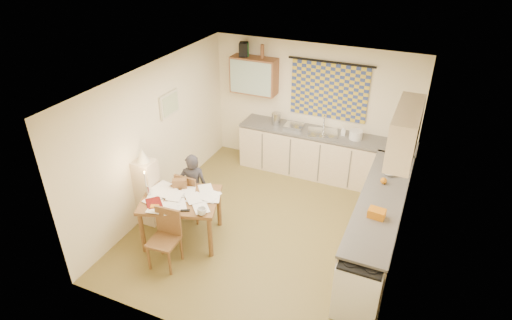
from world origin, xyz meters
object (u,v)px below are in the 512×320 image
at_px(counter_right, 378,223).
at_px(stove, 359,285).
at_px(shelf_stand, 148,192).
at_px(counter_back, 323,155).
at_px(chair_far, 193,203).
at_px(person, 194,187).
at_px(dining_table, 182,218).

xyz_separation_m(counter_right, stove, (0.00, -1.33, -0.02)).
bearing_deg(shelf_stand, stove, -8.05).
bearing_deg(counter_back, stove, -66.48).
relative_size(counter_back, stove, 3.83).
xyz_separation_m(chair_far, person, (0.04, -0.00, 0.33)).
bearing_deg(counter_right, dining_table, -160.61).
distance_m(stove, chair_far, 3.08).
height_order(counter_right, stove, counter_right).
relative_size(counter_back, chair_far, 3.76).
bearing_deg(counter_right, shelf_stand, -166.81).
bearing_deg(counter_back, dining_table, -118.53).
bearing_deg(chair_far, person, 177.53).
bearing_deg(dining_table, stove, -24.96).
bearing_deg(chair_far, counter_right, -169.91).
height_order(counter_back, stove, counter_back).
relative_size(person, shelf_stand, 1.06).
xyz_separation_m(counter_right, dining_table, (-2.81, -0.99, -0.07)).
distance_m(stove, shelf_stand, 3.58).
bearing_deg(chair_far, counter_back, -125.18).
bearing_deg(counter_right, person, -171.14).
relative_size(stove, person, 0.71).
height_order(person, shelf_stand, person).
distance_m(counter_right, person, 2.94).
bearing_deg(chair_far, shelf_stand, 34.20).
height_order(dining_table, person, person).
bearing_deg(stove, person, 163.20).
bearing_deg(shelf_stand, counter_back, 49.21).
height_order(counter_back, chair_far, counter_back).
relative_size(dining_table, chair_far, 1.55).
bearing_deg(dining_table, chair_far, 86.60).
distance_m(counter_right, dining_table, 2.98).
height_order(stove, shelf_stand, shelf_stand).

